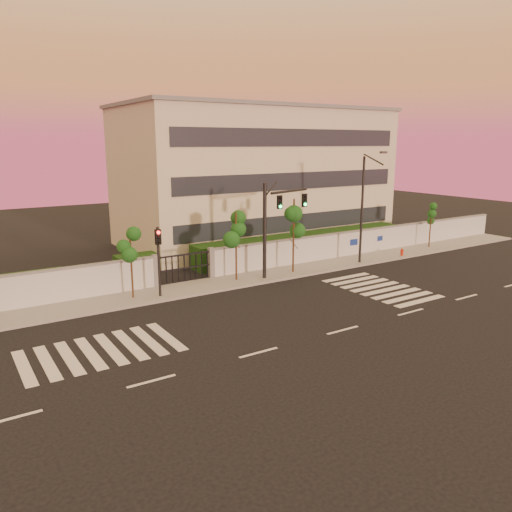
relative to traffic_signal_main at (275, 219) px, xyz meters
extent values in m
plane|color=black|center=(-2.74, -9.85, -4.14)|extent=(120.00, 120.00, 0.00)
cube|color=gray|center=(-2.74, 0.65, -4.06)|extent=(60.00, 3.00, 0.15)
cube|color=silver|center=(11.76, 2.15, -3.14)|extent=(31.00, 0.30, 2.00)
cube|color=slate|center=(11.76, 2.15, -2.08)|extent=(31.00, 0.36, 0.12)
cube|color=slate|center=(-7.74, 2.15, -3.04)|extent=(0.35, 0.35, 2.20)
cube|color=slate|center=(-3.74, 2.15, -3.04)|extent=(0.35, 0.35, 2.20)
cube|color=black|center=(6.26, 4.65, -3.24)|extent=(20.00, 2.00, 1.80)
cube|color=black|center=(-5.74, 7.15, -3.54)|extent=(6.00, 1.50, 1.20)
cube|color=beige|center=(6.26, 12.15, 1.86)|extent=(24.00, 12.00, 12.00)
cube|color=#262D38|center=(6.26, 6.13, -1.64)|extent=(22.00, 0.08, 1.40)
cube|color=#262D38|center=(6.26, 6.13, 1.86)|extent=(22.00, 0.08, 1.40)
cube|color=#262D38|center=(6.26, 6.13, 5.36)|extent=(22.00, 0.08, 1.40)
cube|color=slate|center=(6.26, 12.15, 7.96)|extent=(24.40, 12.40, 0.30)
cube|color=silver|center=(-16.74, -5.85, -4.13)|extent=(0.50, 4.00, 0.02)
cube|color=silver|center=(-15.84, -5.85, -4.13)|extent=(0.50, 4.00, 0.02)
cube|color=silver|center=(-14.94, -5.85, -4.13)|extent=(0.50, 4.00, 0.02)
cube|color=silver|center=(-14.04, -5.85, -4.13)|extent=(0.50, 4.00, 0.02)
cube|color=silver|center=(-13.14, -5.85, -4.13)|extent=(0.50, 4.00, 0.02)
cube|color=silver|center=(-12.24, -5.85, -4.13)|extent=(0.50, 4.00, 0.02)
cube|color=silver|center=(-11.34, -5.85, -4.13)|extent=(0.50, 4.00, 0.02)
cube|color=silver|center=(-10.44, -5.85, -4.13)|extent=(0.50, 4.00, 0.02)
cube|color=silver|center=(4.26, -8.85, -4.13)|extent=(4.00, 0.50, 0.02)
cube|color=silver|center=(4.26, -7.95, -4.13)|extent=(4.00, 0.50, 0.02)
cube|color=silver|center=(4.26, -7.05, -4.13)|extent=(4.00, 0.50, 0.02)
cube|color=silver|center=(4.26, -6.15, -4.13)|extent=(4.00, 0.50, 0.02)
cube|color=silver|center=(4.26, -5.25, -4.13)|extent=(4.00, 0.50, 0.02)
cube|color=silver|center=(4.26, -4.35, -4.13)|extent=(4.00, 0.50, 0.02)
cube|color=silver|center=(4.26, -3.45, -4.13)|extent=(4.00, 0.50, 0.02)
cube|color=silver|center=(4.26, -2.55, -4.13)|extent=(4.00, 0.50, 0.02)
cube|color=silver|center=(-17.74, -9.85, -4.13)|extent=(2.00, 0.15, 0.01)
cube|color=silver|center=(-12.74, -9.85, -4.13)|extent=(2.00, 0.15, 0.01)
cube|color=silver|center=(-7.74, -9.85, -4.13)|extent=(2.00, 0.15, 0.01)
cube|color=silver|center=(-2.74, -9.85, -4.13)|extent=(2.00, 0.15, 0.01)
cube|color=silver|center=(2.26, -9.85, -4.13)|extent=(2.00, 0.15, 0.01)
cube|color=silver|center=(7.26, -9.85, -4.13)|extent=(2.00, 0.15, 0.01)
cylinder|color=#382314|center=(-9.81, 0.60, -2.04)|extent=(0.11, 0.11, 4.20)
sphere|color=#123F13|center=(-9.81, 0.60, -0.78)|extent=(1.04, 1.04, 1.04)
sphere|color=#123F13|center=(-9.48, 0.79, -1.41)|extent=(0.79, 0.79, 0.79)
sphere|color=#123F13|center=(-10.09, 0.46, -1.20)|extent=(0.76, 0.76, 0.76)
cylinder|color=#382314|center=(-2.66, 0.66, -1.79)|extent=(0.12, 0.12, 4.70)
sphere|color=#123F13|center=(-2.66, 0.66, -0.38)|extent=(1.14, 1.14, 1.14)
sphere|color=#123F13|center=(-2.29, 0.87, -1.08)|extent=(0.87, 0.87, 0.87)
sphere|color=#123F13|center=(-2.97, 0.50, -0.85)|extent=(0.83, 0.83, 0.83)
cylinder|color=#382314|center=(1.80, 0.28, -1.47)|extent=(0.13, 0.13, 5.33)
sphere|color=#123F13|center=(1.80, 0.28, 0.13)|extent=(1.21, 1.21, 1.21)
sphere|color=#123F13|center=(2.18, 0.50, -0.67)|extent=(0.92, 0.92, 0.92)
sphere|color=#123F13|center=(1.47, 0.12, -0.41)|extent=(0.88, 0.88, 0.88)
cylinder|color=#382314|center=(17.03, 0.68, -2.15)|extent=(0.11, 0.11, 3.98)
sphere|color=#123F13|center=(17.03, 0.68, -0.95)|extent=(1.02, 1.02, 1.02)
sphere|color=#123F13|center=(17.35, 0.87, -1.55)|extent=(0.78, 0.78, 0.78)
sphere|color=#123F13|center=(16.75, 0.54, -1.35)|extent=(0.74, 0.74, 0.74)
cylinder|color=black|center=(-0.83, 0.01, -0.86)|extent=(0.25, 0.25, 6.54)
cylinder|color=black|center=(1.18, 0.01, 1.77)|extent=(3.87, 1.39, 0.17)
cube|color=black|center=(0.34, -0.04, 1.09)|extent=(0.37, 0.19, 0.95)
sphere|color=#0CF259|center=(0.34, -0.15, 0.79)|extent=(0.21, 0.21, 0.21)
cube|color=black|center=(2.45, -0.04, 1.09)|extent=(0.37, 0.19, 0.95)
sphere|color=#0CF259|center=(2.45, -0.15, 0.79)|extent=(0.21, 0.21, 0.21)
cylinder|color=black|center=(-8.34, 0.02, -1.98)|extent=(0.15, 0.15, 4.31)
cube|color=black|center=(-8.34, -0.03, -0.40)|extent=(0.34, 0.17, 0.86)
sphere|color=red|center=(-8.34, -0.14, -0.13)|extent=(0.19, 0.19, 0.19)
cylinder|color=black|center=(7.82, -0.19, -0.07)|extent=(0.18, 0.18, 8.13)
cylinder|color=black|center=(7.82, -1.11, 3.79)|extent=(0.10, 1.95, 0.79)
cube|color=#3F3F44|center=(7.82, -2.02, 4.30)|extent=(0.51, 0.25, 0.15)
cylinder|color=#B7210C|center=(12.35, -0.38, -3.89)|extent=(0.22, 0.22, 0.49)
cylinder|color=#B7210C|center=(12.35, -0.38, -3.60)|extent=(0.28, 0.28, 0.10)
sphere|color=#B7210C|center=(12.35, -0.38, -3.49)|extent=(0.18, 0.18, 0.18)
cylinder|color=#B7210C|center=(12.35, -0.38, -3.79)|extent=(0.29, 0.17, 0.10)
camera|label=1|loc=(-19.03, -27.11, 4.97)|focal=35.00mm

